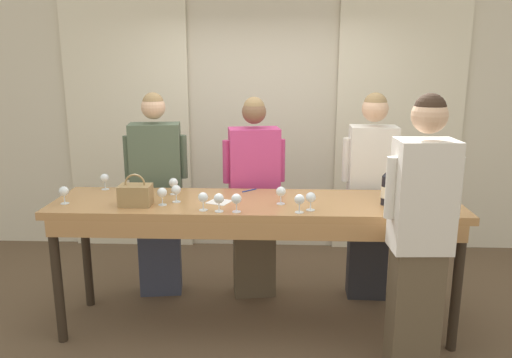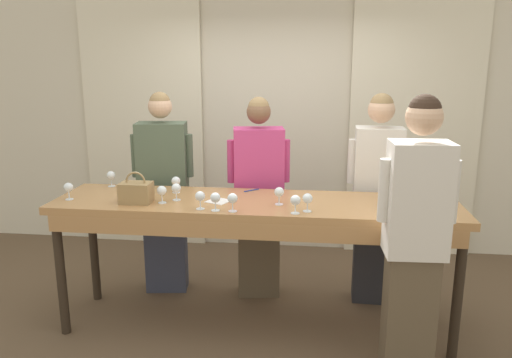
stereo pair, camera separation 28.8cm
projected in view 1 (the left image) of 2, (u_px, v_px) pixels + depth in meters
ground_plane at (256, 325)px, 3.95m from camera, size 18.00×18.00×0.00m
wall_back at (262, 121)px, 5.37m from camera, size 12.00×0.06×2.80m
curtain_panel_left at (128, 126)px, 5.38m from camera, size 1.32×0.03×2.69m
curtain_panel_right at (399, 128)px, 5.27m from camera, size 1.32×0.03×2.69m
tasting_bar at (255, 214)px, 3.72m from camera, size 3.01×0.72×1.02m
wine_bottle at (387, 188)px, 3.59m from camera, size 0.08×0.08×0.33m
handbag at (136, 195)px, 3.58m from camera, size 0.23×0.15×0.23m
wine_glass_front_left at (219, 199)px, 3.43m from camera, size 0.07×0.07×0.13m
wine_glass_front_mid at (162, 193)px, 3.59m from camera, size 0.07×0.07×0.13m
wine_glass_front_right at (203, 198)px, 3.46m from camera, size 0.07×0.07×0.13m
wine_glass_center_left at (281, 192)px, 3.61m from camera, size 0.07×0.07×0.13m
wine_glass_center_mid at (311, 198)px, 3.46m from camera, size 0.07×0.07×0.13m
wine_glass_center_right at (176, 190)px, 3.66m from camera, size 0.07×0.07×0.13m
wine_glass_back_left at (64, 192)px, 3.62m from camera, size 0.07×0.07×0.13m
wine_glass_back_mid at (173, 183)px, 3.87m from camera, size 0.07×0.07×0.13m
wine_glass_back_right at (236, 200)px, 3.42m from camera, size 0.07×0.07×0.13m
wine_glass_near_host at (299, 200)px, 3.41m from camera, size 0.07×0.07×0.13m
wine_glass_by_bottle at (105, 179)px, 4.02m from camera, size 0.07×0.07×0.13m
napkin at (219, 202)px, 3.68m from camera, size 0.20×0.20×0.00m
pen at (249, 190)px, 3.99m from camera, size 0.11×0.10×0.01m
guest_olive_jacket at (157, 194)px, 4.32m from camera, size 0.54×0.30×1.79m
guest_pink_top at (254, 198)px, 4.29m from camera, size 0.54×0.32×1.75m
guest_cream_sweater at (370, 195)px, 4.24m from camera, size 0.50×0.26×1.79m
host_pouring at (420, 236)px, 3.13m from camera, size 0.47×0.27×1.86m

